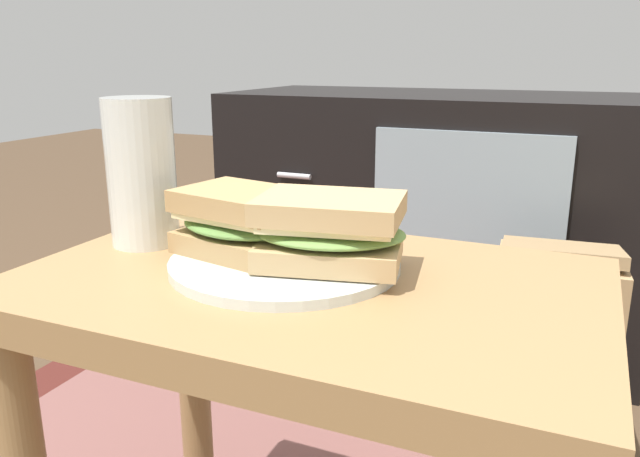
% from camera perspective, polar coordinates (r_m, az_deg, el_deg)
% --- Properties ---
extents(side_table, '(0.56, 0.36, 0.46)m').
position_cam_1_polar(side_table, '(0.64, -1.21, -11.99)').
color(side_table, '#A37A4C').
rests_on(side_table, ground).
extents(tv_cabinet, '(0.96, 0.46, 0.58)m').
position_cam_1_polar(tv_cabinet, '(1.55, 10.24, 1.28)').
color(tv_cabinet, black).
rests_on(tv_cabinet, ground).
extents(area_rug, '(1.15, 0.79, 0.01)m').
position_cam_1_polar(area_rug, '(1.19, -4.97, -18.30)').
color(area_rug, '#4C1E19').
rests_on(area_rug, ground).
extents(plate, '(0.23, 0.23, 0.01)m').
position_cam_1_polar(plate, '(0.63, -3.20, -3.12)').
color(plate, silver).
rests_on(plate, side_table).
extents(sandwich_front, '(0.15, 0.12, 0.07)m').
position_cam_1_polar(sandwich_front, '(0.64, -7.15, 0.63)').
color(sandwich_front, tan).
rests_on(sandwich_front, plate).
extents(sandwich_back, '(0.17, 0.14, 0.07)m').
position_cam_1_polar(sandwich_back, '(0.60, 0.92, -0.16)').
color(sandwich_back, tan).
rests_on(sandwich_back, plate).
extents(beer_glass, '(0.08, 0.08, 0.16)m').
position_cam_1_polar(beer_glass, '(0.72, -15.96, 4.72)').
color(beer_glass, silver).
rests_on(beer_glass, side_table).
extents(paper_bag, '(0.20, 0.17, 0.39)m').
position_cam_1_polar(paper_bag, '(1.12, 20.26, -10.79)').
color(paper_bag, tan).
rests_on(paper_bag, ground).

